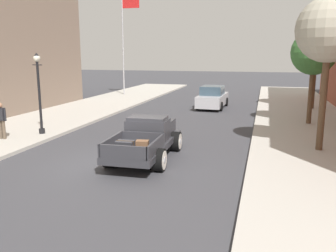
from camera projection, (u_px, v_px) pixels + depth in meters
ground_plane at (120, 164)px, 12.97m from camera, size 140.00×140.00×0.00m
sidewalk_right at (335, 180)px, 11.07m from camera, size 5.50×64.00×0.15m
hotrod_truck_gunmetal at (147, 138)px, 13.73m from camera, size 2.30×4.99×1.58m
car_background_silver at (213, 98)px, 26.13m from camera, size 1.99×4.36×1.65m
pedestrian_sidewalk_left at (1, 119)px, 15.94m from camera, size 0.53×0.22×1.65m
street_lamp_near at (39, 87)px, 16.78m from camera, size 0.50×0.32×3.85m
flagpole at (125, 34)px, 32.63m from camera, size 1.74×0.16×9.16m
street_tree_nearest at (329, 31)px, 13.38m from camera, size 2.50×2.50×5.95m
street_tree_second at (314, 53)px, 19.00m from camera, size 2.43×2.43×5.10m
street_tree_third at (317, 39)px, 24.25m from camera, size 2.75×2.75×6.20m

